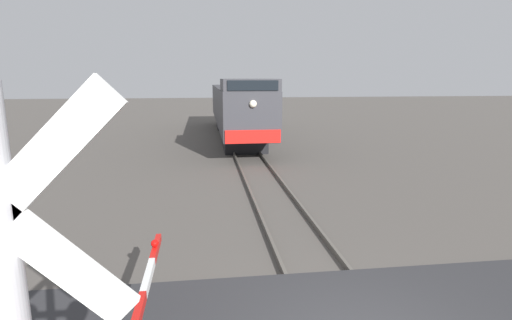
{
  "coord_description": "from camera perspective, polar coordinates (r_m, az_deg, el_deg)",
  "views": [
    {
      "loc": [
        -2.36,
        -4.99,
        4.2
      ],
      "look_at": [
        -0.93,
        5.82,
        1.94
      ],
      "focal_mm": 28.08,
      "sensor_mm": 36.0,
      "label": 1
    }
  ],
  "objects": [
    {
      "name": "locomotive",
      "position": [
        28.25,
        -2.76,
        7.54
      ],
      "size": [
        2.84,
        19.08,
        4.12
      ],
      "color": "black",
      "rests_on": "ground_plane"
    }
  ]
}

